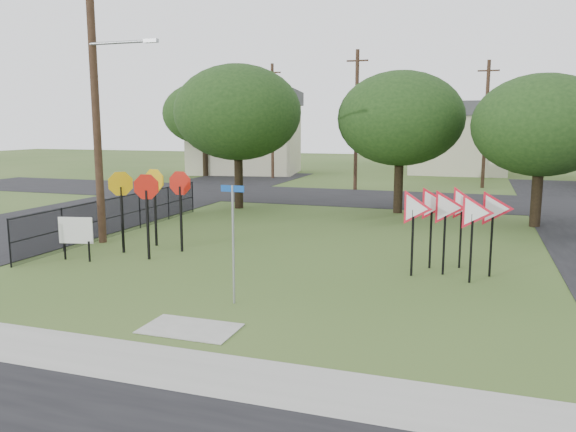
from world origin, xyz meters
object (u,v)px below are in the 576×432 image
(stop_sign_cluster, at_px, (151,193))
(info_board, at_px, (76,232))
(street_name_sign, at_px, (233,236))
(yield_sign_cluster, at_px, (453,211))

(stop_sign_cluster, bearing_deg, info_board, -131.63)
(street_name_sign, xyz_separation_m, yield_sign_cluster, (4.80, 4.44, 0.19))
(yield_sign_cluster, distance_m, info_board, 11.49)
(street_name_sign, relative_size, yield_sign_cluster, 0.90)
(street_name_sign, relative_size, stop_sign_cluster, 1.04)
(stop_sign_cluster, height_order, info_board, stop_sign_cluster)
(stop_sign_cluster, relative_size, yield_sign_cluster, 0.86)
(street_name_sign, xyz_separation_m, info_board, (-6.47, 2.37, -0.72))
(street_name_sign, xyz_separation_m, stop_sign_cluster, (-4.85, 4.19, 0.37))
(yield_sign_cluster, height_order, info_board, yield_sign_cluster)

